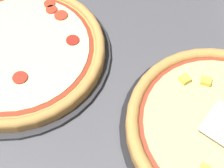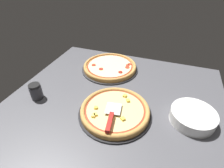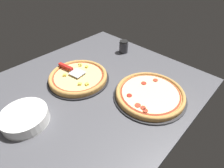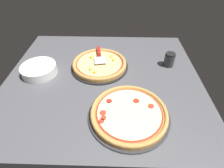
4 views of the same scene
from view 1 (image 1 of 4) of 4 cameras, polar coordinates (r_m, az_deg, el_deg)
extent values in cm
cube|color=#4C4C51|center=(69.80, 9.36, -4.36)|extent=(128.19, 116.80, 3.60)
cylinder|color=black|center=(67.56, 18.92, -8.07)|extent=(40.50, 40.50, 1.00)
cylinder|color=#C68E47|center=(66.20, 19.30, -7.50)|extent=(38.07, 38.07, 2.14)
torus|color=#C68E47|center=(65.29, 19.56, -7.09)|extent=(38.07, 38.07, 2.54)
cylinder|color=#A33823|center=(65.22, 19.58, -7.06)|extent=(33.09, 33.09, 0.15)
cylinder|color=#E5C67A|center=(65.12, 19.61, -7.01)|extent=(31.22, 31.22, 0.40)
cube|color=yellow|center=(67.51, 13.10, 0.93)|extent=(2.27, 2.30, 1.16)
cube|color=yellow|center=(68.33, 16.79, 0.50)|extent=(2.62, 2.74, 1.16)
cylinder|color=#2D2D30|center=(77.10, -16.40, 5.05)|extent=(42.85, 42.85, 1.00)
cylinder|color=#C68E47|center=(75.97, -16.68, 5.74)|extent=(40.28, 40.28, 2.01)
torus|color=#C68E47|center=(75.22, -16.86, 6.21)|extent=(40.28, 40.28, 2.17)
cylinder|color=maroon|center=(75.16, -16.88, 6.25)|extent=(35.01, 35.01, 0.15)
cylinder|color=beige|center=(75.07, -16.90, 6.31)|extent=(33.03, 33.03, 0.40)
cylinder|color=#AD2D1E|center=(69.38, -16.47, 1.14)|extent=(3.25, 3.25, 0.40)
cylinder|color=#B73823|center=(82.74, -11.38, 14.21)|extent=(2.78, 2.78, 0.40)
cylinder|color=maroon|center=(73.43, -7.22, 7.96)|extent=(3.05, 3.05, 0.40)
cylinder|color=#B73823|center=(79.28, -9.32, 12.30)|extent=(3.30, 3.30, 0.40)
cylinder|color=#B73823|center=(81.13, -11.02, 13.23)|extent=(2.84, 2.84, 0.40)
camera|label=2|loc=(0.83, 99.89, 0.08)|focal=28.00mm
camera|label=3|loc=(1.20, 5.89, 63.29)|focal=28.00mm
camera|label=4|loc=(1.09, -55.97, 52.24)|focal=28.00mm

